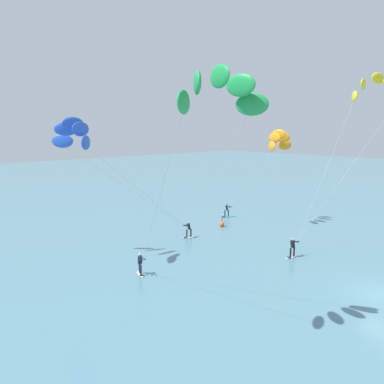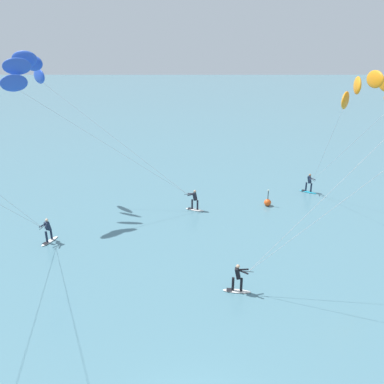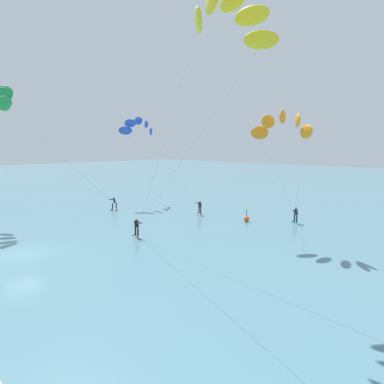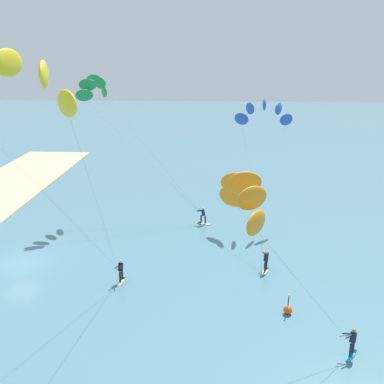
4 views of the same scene
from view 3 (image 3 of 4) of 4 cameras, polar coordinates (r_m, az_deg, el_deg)
ground_plane at (r=27.17m, az=-27.64°, el=-9.61°), size 240.00×240.00×0.00m
kitesurfer_nearshore at (r=39.05m, az=-29.16°, el=13.37°), size 5.93×12.61×13.81m
kitesurfer_mid_water at (r=20.13m, az=6.20°, el=26.59°), size 13.10×6.38×16.08m
kitesurfer_far_out at (r=45.29m, az=-8.99°, el=10.85°), size 13.46×5.67×11.73m
kitesurfer_downwind at (r=28.30m, az=15.61°, el=10.44°), size 5.04×8.02×10.71m
marker_buoy at (r=34.54m, az=9.49°, el=-4.62°), size 0.56×0.56×1.38m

